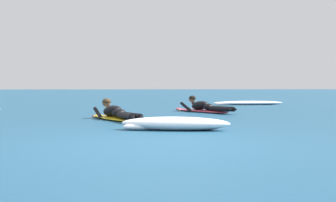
% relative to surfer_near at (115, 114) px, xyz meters
% --- Properties ---
extents(ground_plane, '(120.00, 120.00, 0.00)m').
position_rel_surfer_near_xyz_m(ground_plane, '(0.84, 5.65, -0.14)').
color(ground_plane, navy).
extents(surfer_near, '(1.44, 2.47, 0.53)m').
position_rel_surfer_near_xyz_m(surfer_near, '(0.00, 0.00, 0.00)').
color(surfer_near, yellow).
rests_on(surfer_near, ground).
extents(surfer_far, '(1.72, 2.45, 0.54)m').
position_rel_surfer_near_xyz_m(surfer_far, '(2.49, 2.74, -0.00)').
color(surfer_far, '#E54C66').
rests_on(surfer_far, ground).
extents(whitewater_front, '(2.07, 0.90, 0.25)m').
position_rel_surfer_near_xyz_m(whitewater_front, '(1.25, -2.52, -0.03)').
color(whitewater_front, white).
rests_on(whitewater_front, ground).
extents(whitewater_mid_right, '(3.03, 0.95, 0.16)m').
position_rel_surfer_near_xyz_m(whitewater_mid_right, '(5.01, 7.51, -0.06)').
color(whitewater_mid_right, white).
rests_on(whitewater_mid_right, ground).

